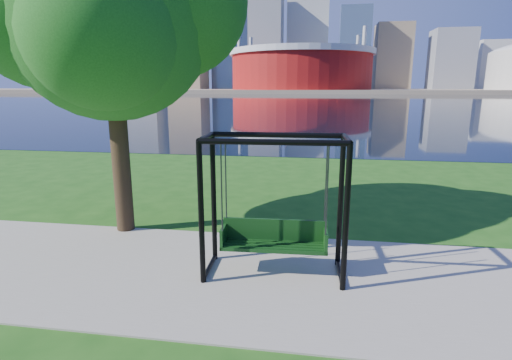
# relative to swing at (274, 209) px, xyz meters

# --- Properties ---
(ground) EXTENTS (900.00, 900.00, 0.00)m
(ground) POSITION_rel_swing_xyz_m (-0.50, 0.30, -1.21)
(ground) COLOR #1E5114
(ground) RESTS_ON ground
(path) EXTENTS (120.00, 4.00, 0.03)m
(path) POSITION_rel_swing_xyz_m (-0.50, -0.20, -1.20)
(path) COLOR #9E937F
(path) RESTS_ON ground
(river) EXTENTS (900.00, 180.00, 0.02)m
(river) POSITION_rel_swing_xyz_m (-0.50, 102.30, -1.20)
(river) COLOR black
(river) RESTS_ON ground
(far_bank) EXTENTS (900.00, 228.00, 2.00)m
(far_bank) POSITION_rel_swing_xyz_m (-0.50, 306.30, -0.21)
(far_bank) COLOR #937F60
(far_bank) RESTS_ON ground
(stadium) EXTENTS (83.00, 83.00, 32.00)m
(stadium) POSITION_rel_swing_xyz_m (-10.50, 235.30, 13.01)
(stadium) COLOR maroon
(stadium) RESTS_ON far_bank
(skyline) EXTENTS (392.00, 66.00, 96.50)m
(skyline) POSITION_rel_swing_xyz_m (-4.77, 319.69, 34.68)
(skyline) COLOR gray
(skyline) RESTS_ON far_bank
(swing) EXTENTS (2.50, 1.17, 2.51)m
(swing) POSITION_rel_swing_xyz_m (0.00, 0.00, 0.00)
(swing) COLOR black
(swing) RESTS_ON ground
(park_tree) EXTENTS (5.67, 5.12, 7.05)m
(park_tree) POSITION_rel_swing_xyz_m (-3.75, 1.76, 3.68)
(park_tree) COLOR black
(park_tree) RESTS_ON ground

